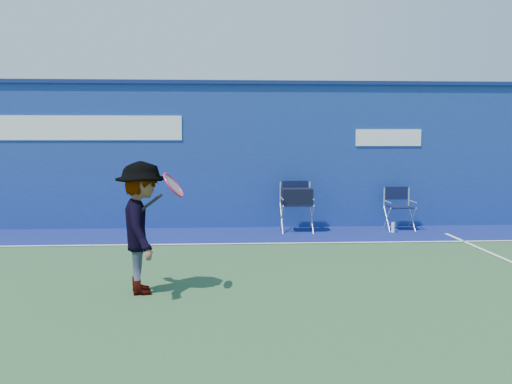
{
  "coord_description": "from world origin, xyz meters",
  "views": [
    {
      "loc": [
        0.16,
        -6.34,
        1.9
      ],
      "look_at": [
        0.66,
        2.6,
        1.0
      ],
      "focal_mm": 38.0,
      "sensor_mm": 36.0,
      "label": 1
    }
  ],
  "objects": [
    {
      "name": "court_lines",
      "position": [
        0.0,
        0.6,
        0.01
      ],
      "size": [
        24.0,
        12.0,
        0.01
      ],
      "color": "white",
      "rests_on": "out_of_bounds_strip"
    },
    {
      "name": "out_of_bounds_strip",
      "position": [
        0.0,
        4.1,
        0.0
      ],
      "size": [
        24.0,
        1.8,
        0.01
      ],
      "primitive_type": "cube",
      "color": "navy",
      "rests_on": "ground"
    },
    {
      "name": "directors_chair_right",
      "position": [
        3.73,
        4.53,
        0.28
      ],
      "size": [
        0.53,
        0.47,
        0.88
      ],
      "color": "silver",
      "rests_on": "ground"
    },
    {
      "name": "ground",
      "position": [
        0.0,
        0.0,
        0.0
      ],
      "size": [
        80.0,
        80.0,
        0.0
      ],
      "primitive_type": "plane",
      "color": "#2A502C",
      "rests_on": "ground"
    },
    {
      "name": "tennis_player",
      "position": [
        -0.87,
        0.25,
        0.81
      ],
      "size": [
        0.96,
        1.15,
        1.62
      ],
      "color": "#EA4738",
      "rests_on": "ground"
    },
    {
      "name": "water_bottle",
      "position": [
        3.5,
        4.21,
        0.11
      ],
      "size": [
        0.07,
        0.07,
        0.21
      ],
      "primitive_type": "cylinder",
      "color": "silver",
      "rests_on": "ground"
    },
    {
      "name": "directors_chair_left",
      "position": [
        1.58,
        4.44,
        0.43
      ],
      "size": [
        0.61,
        0.55,
        1.02
      ],
      "color": "silver",
      "rests_on": "ground"
    },
    {
      "name": "stadium_wall",
      "position": [
        -0.0,
        5.2,
        1.55
      ],
      "size": [
        24.0,
        0.5,
        3.08
      ],
      "color": "navy",
      "rests_on": "ground"
    }
  ]
}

